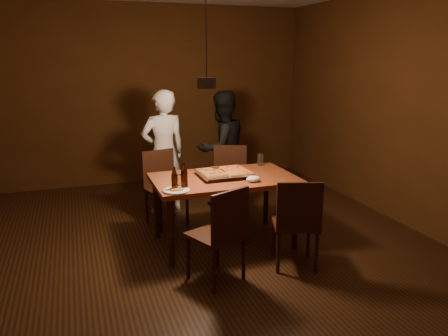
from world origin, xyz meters
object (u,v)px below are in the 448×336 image
object	(u,v)px
chair_near_right	(297,216)
pizza_tray	(224,174)
diner_dark	(222,149)
diner_white	(164,152)
beer_bottle_b	(184,176)
beer_bottle_a	(174,179)
chair_far_right	(230,175)
chair_near_left	(222,227)
dining_table	(224,184)
chair_far_left	(163,180)
plate_slice	(176,190)
pendant_lamp	(207,82)

from	to	relation	value
chair_near_right	pizza_tray	size ratio (longest dim) A/B	0.96
diner_dark	diner_white	bearing A→B (deg)	-14.86
beer_bottle_b	diner_dark	xyz separation A→B (m)	(0.92, 1.56, -0.10)
beer_bottle_a	diner_white	bearing A→B (deg)	82.34
chair_far_right	chair_near_left	world-z (taller)	same
dining_table	chair_near_right	bearing A→B (deg)	-60.45
beer_bottle_b	diner_white	size ratio (longest dim) A/B	0.16
chair_far_left	pizza_tray	distance (m)	0.98
chair_near_right	beer_bottle_b	world-z (taller)	beer_bottle_b
chair_near_right	beer_bottle_a	xyz separation A→B (m)	(-1.05, 0.50, 0.33)
beer_bottle_a	plate_slice	bearing A→B (deg)	-79.71
pizza_tray	beer_bottle_a	xyz separation A→B (m)	(-0.61, -0.32, 0.09)
beer_bottle_a	pendant_lamp	bearing A→B (deg)	12.95
chair_near_left	diner_white	distance (m)	2.06
pizza_tray	plate_slice	world-z (taller)	pizza_tray
chair_near_left	pizza_tray	bearing A→B (deg)	46.25
chair_far_left	diner_white	distance (m)	0.48
chair_near_right	pendant_lamp	world-z (taller)	pendant_lamp
beer_bottle_a	diner_dark	world-z (taller)	diner_dark
chair_near_left	beer_bottle_a	size ratio (longest dim) A/B	2.41
chair_far_right	plate_slice	size ratio (longest dim) A/B	2.15
chair_far_left	diner_white	bearing A→B (deg)	-120.76
chair_near_right	pendant_lamp	bearing A→B (deg)	158.07
beer_bottle_a	diner_white	size ratio (longest dim) A/B	0.14
chair_far_left	beer_bottle_b	size ratio (longest dim) A/B	2.03
chair_far_right	plate_slice	distance (m)	1.52
chair_near_left	diner_dark	distance (m)	2.25
plate_slice	beer_bottle_a	bearing A→B (deg)	100.29
chair_near_right	beer_bottle_b	size ratio (longest dim) A/B	2.06
diner_dark	dining_table	bearing A→B (deg)	52.14
chair_far_right	beer_bottle_b	distance (m)	1.43
beer_bottle_a	beer_bottle_b	xyz separation A→B (m)	(0.10, 0.03, 0.01)
dining_table	pendant_lamp	xyz separation A→B (m)	(-0.25, -0.21, 1.08)
beer_bottle_a	beer_bottle_b	bearing A→B (deg)	13.82
chair_near_left	pendant_lamp	bearing A→B (deg)	61.21
plate_slice	diner_white	bearing A→B (deg)	82.78
chair_near_right	pizza_tray	distance (m)	0.96
chair_far_right	beer_bottle_a	bearing A→B (deg)	70.04
chair_far_left	chair_near_right	size ratio (longest dim) A/B	0.98
diner_white	pizza_tray	bearing A→B (deg)	100.28
chair_near_left	chair_far_right	bearing A→B (deg)	44.38
chair_near_right	beer_bottle_a	bearing A→B (deg)	172.46
beer_bottle_a	diner_dark	distance (m)	1.89
chair_far_right	chair_near_right	bearing A→B (deg)	113.98
chair_near_right	beer_bottle_a	size ratio (longest dim) A/B	2.31
dining_table	pendant_lamp	distance (m)	1.13
beer_bottle_b	chair_near_left	bearing A→B (deg)	-70.74
chair_near_left	dining_table	bearing A→B (deg)	46.25
chair_far_right	diner_dark	world-z (taller)	diner_dark
pizza_tray	beer_bottle_b	bearing A→B (deg)	-148.91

